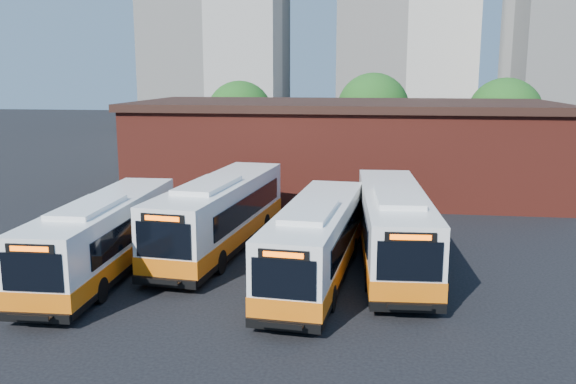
# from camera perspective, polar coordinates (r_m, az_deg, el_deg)

# --- Properties ---
(ground) EXTENTS (220.00, 220.00, 0.00)m
(ground) POSITION_cam_1_polar(r_m,az_deg,el_deg) (24.14, 2.68, -9.12)
(ground) COLOR black
(bus_west) EXTENTS (2.83, 12.15, 3.29)m
(bus_west) POSITION_cam_1_polar(r_m,az_deg,el_deg) (26.68, -16.78, -4.25)
(bus_west) COLOR white
(bus_west) RESTS_ON ground
(bus_midwest) EXTENTS (3.99, 13.11, 3.52)m
(bus_midwest) POSITION_cam_1_polar(r_m,az_deg,el_deg) (29.20, -6.33, -2.31)
(bus_midwest) COLOR white
(bus_midwest) RESTS_ON ground
(bus_mideast) EXTENTS (3.50, 12.21, 3.29)m
(bus_mideast) POSITION_cam_1_polar(r_m,az_deg,el_deg) (24.85, 2.65, -4.91)
(bus_mideast) COLOR white
(bus_mideast) RESTS_ON ground
(bus_east) EXTENTS (3.33, 12.88, 3.48)m
(bus_east) POSITION_cam_1_polar(r_m,az_deg,el_deg) (27.06, 9.83, -3.53)
(bus_east) COLOR white
(bus_east) RESTS_ON ground
(transit_worker) EXTENTS (0.47, 0.66, 1.70)m
(transit_worker) POSITION_cam_1_polar(r_m,az_deg,el_deg) (20.70, 1.84, -10.12)
(transit_worker) COLOR #131538
(transit_worker) RESTS_ON ground
(depot_building) EXTENTS (28.60, 12.60, 6.40)m
(depot_building) POSITION_cam_1_polar(r_m,az_deg,el_deg) (42.91, 5.18, 4.26)
(depot_building) COLOR maroon
(depot_building) RESTS_ON ground
(tree_west) EXTENTS (6.00, 6.00, 7.65)m
(tree_west) POSITION_cam_1_polar(r_m,az_deg,el_deg) (55.99, -4.53, 7.29)
(tree_west) COLOR #382314
(tree_west) RESTS_ON ground
(tree_mid) EXTENTS (6.56, 6.56, 8.36)m
(tree_mid) POSITION_cam_1_polar(r_m,az_deg,el_deg) (56.66, 7.96, 7.70)
(tree_mid) COLOR #382314
(tree_mid) RESTS_ON ground
(tree_east) EXTENTS (6.24, 6.24, 7.96)m
(tree_east) POSITION_cam_1_polar(r_m,az_deg,el_deg) (54.79, 19.61, 6.80)
(tree_east) COLOR #382314
(tree_east) RESTS_ON ground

